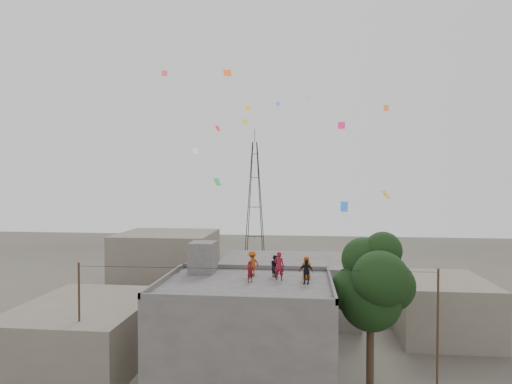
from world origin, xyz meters
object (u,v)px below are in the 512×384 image
transmission_tower (255,201)px  person_red_adult (279,266)px  tree (373,284)px  person_dark_adult (306,272)px  stair_head_box (203,257)px

transmission_tower → person_red_adult: 39.52m
tree → transmission_tower: transmission_tower is taller
transmission_tower → person_red_adult: size_ratio=11.67×
tree → person_red_adult: size_ratio=5.31×
person_dark_adult → transmission_tower: bearing=107.7°
person_red_adult → stair_head_box: bearing=-10.0°
stair_head_box → person_red_adult: stair_head_box is taller
tree → person_dark_adult: (-3.88, -0.40, 0.71)m
stair_head_box → person_red_adult: 5.33m
transmission_tower → tree: bearing=-73.9°
tree → stair_head_box: bearing=169.3°
person_dark_adult → stair_head_box: bearing=167.2°
stair_head_box → transmission_tower: transmission_tower is taller
transmission_tower → stair_head_box: bearing=-88.8°
stair_head_box → person_dark_adult: (6.69, -2.41, -0.28)m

